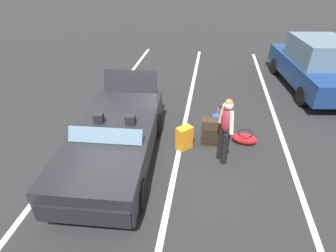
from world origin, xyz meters
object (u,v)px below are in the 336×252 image
(suitcase_large_black, at_px, (210,132))
(parked_sedan_near, at_px, (315,65))
(suitcase_small_carryon, at_px, (216,125))
(duffel_bag, at_px, (244,139))
(suitcase_medium_bright, at_px, (184,138))
(traveler_person, at_px, (226,128))
(convertible_car, at_px, (112,146))

(suitcase_large_black, bearing_deg, parked_sedan_near, 137.84)
(suitcase_small_carryon, bearing_deg, parked_sedan_near, -152.00)
(suitcase_large_black, xyz_separation_m, suitcase_small_carryon, (-0.58, 0.14, -0.12))
(duffel_bag, bearing_deg, suitcase_medium_bright, -74.02)
(traveler_person, bearing_deg, suitcase_medium_bright, -47.43)
(suitcase_large_black, height_order, duffel_bag, suitcase_large_black)
(convertible_car, distance_m, suitcase_medium_bright, 1.83)
(suitcase_large_black, height_order, parked_sedan_near, parked_sedan_near)
(traveler_person, distance_m, parked_sedan_near, 5.75)
(suitcase_large_black, xyz_separation_m, suitcase_medium_bright, (0.28, -0.64, -0.06))
(suitcase_small_carryon, bearing_deg, suitcase_medium_bright, 29.44)
(convertible_car, height_order, suitcase_small_carryon, convertible_car)
(convertible_car, bearing_deg, suitcase_medium_bright, 118.23)
(traveler_person, xyz_separation_m, parked_sedan_near, (-4.75, 3.24, -0.04))
(suitcase_medium_bright, xyz_separation_m, traveler_person, (0.34, 0.95, 0.62))
(suitcase_large_black, distance_m, suitcase_medium_bright, 0.70)
(convertible_car, bearing_deg, duffel_bag, 110.73)
(parked_sedan_near, bearing_deg, suitcase_large_black, 131.22)
(suitcase_small_carryon, bearing_deg, convertible_car, 19.91)
(convertible_car, relative_size, suitcase_medium_bright, 6.85)
(suitcase_small_carryon, height_order, duffel_bag, suitcase_small_carryon)
(duffel_bag, height_order, parked_sedan_near, parked_sedan_near)
(duffel_bag, height_order, traveler_person, traveler_person)
(parked_sedan_near, bearing_deg, duffel_bag, 138.18)
(suitcase_small_carryon, height_order, traveler_person, traveler_person)
(suitcase_large_black, bearing_deg, traveler_person, 25.05)
(suitcase_small_carryon, relative_size, duffel_bag, 1.20)
(suitcase_large_black, height_order, traveler_person, traveler_person)
(parked_sedan_near, bearing_deg, suitcase_medium_bright, 128.39)
(traveler_person, bearing_deg, parked_sedan_near, -152.20)
(suitcase_large_black, xyz_separation_m, duffel_bag, (-0.16, 0.90, -0.21))
(suitcase_large_black, relative_size, suitcase_small_carryon, 0.91)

